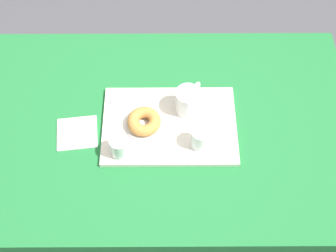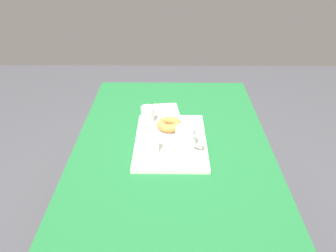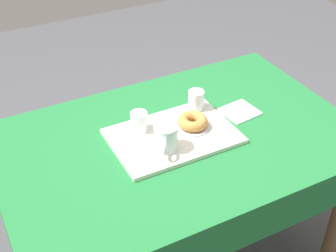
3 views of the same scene
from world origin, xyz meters
The scene contains 9 objects.
ground_plane centered at (0.00, 0.00, 0.00)m, with size 6.00×6.00×0.00m, color #47474C.
dining_table centered at (0.00, 0.00, 0.64)m, with size 1.37×0.88×0.74m.
serving_tray centered at (-0.02, 0.01, 0.75)m, with size 0.47×0.32×0.02m, color silver.
tea_mug_left centered at (-0.08, -0.06, 0.80)m, with size 0.09×0.12×0.10m.
water_glass_near centered at (-0.12, 0.09, 0.79)m, with size 0.07×0.07×0.08m.
water_glass_far centered at (0.15, 0.12, 0.79)m, with size 0.07×0.07×0.08m.
donut_plate_left centered at (0.07, 0.01, 0.76)m, with size 0.13×0.13×0.01m, color silver.
sugar_donut_left centered at (0.07, 0.01, 0.78)m, with size 0.12×0.12×0.04m, color #BC7F3D.
paper_napkin centered at (0.31, 0.03, 0.74)m, with size 0.14×0.13×0.01m, color white.
Camera 1 is at (-0.01, 0.88, 2.13)m, focal length 49.40 mm.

